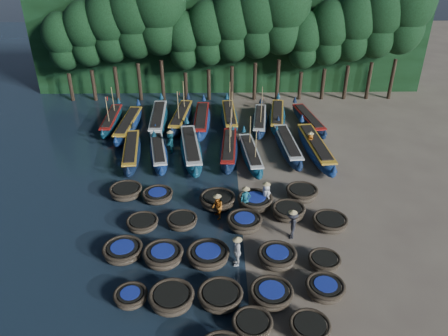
{
  "coord_description": "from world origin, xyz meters",
  "views": [
    {
      "loc": [
        -1.45,
        -22.2,
        15.81
      ],
      "look_at": [
        -0.98,
        3.47,
        1.3
      ],
      "focal_mm": 35.0,
      "sensor_mm": 36.0,
      "label": 1
    }
  ],
  "objects_px": {
    "coracle_4": "(310,327)",
    "long_boat_16": "(277,116)",
    "long_boat_3": "(158,152)",
    "long_boat_11": "(158,119)",
    "long_boat_10": "(128,125)",
    "long_boat_6": "(251,154)",
    "long_boat_15": "(260,121)",
    "fisherman_0": "(266,194)",
    "fisherman_2": "(217,206)",
    "long_boat_5": "(229,149)",
    "coracle_18": "(289,212)",
    "long_boat_17": "(308,120)",
    "coracle_15": "(143,223)",
    "long_boat_8": "(315,147)",
    "coracle_19": "(330,222)",
    "fisherman_1": "(246,199)",
    "coracle_13": "(277,257)",
    "long_boat_13": "(202,120)",
    "coracle_14": "(324,261)",
    "coracle_3": "(252,325)",
    "coracle_24": "(302,193)",
    "coracle_12": "(208,255)",
    "fisherman_4": "(237,251)",
    "long_boat_4": "(191,149)",
    "coracle_5": "(131,297)",
    "fisherman_5": "(170,141)",
    "coracle_23": "(255,202)",
    "long_boat_14": "(230,117)",
    "coracle_10": "(123,251)",
    "long_boat_7": "(288,145)",
    "coracle_9": "(325,289)",
    "coracle_8": "(271,294)",
    "coracle_7": "(220,296)",
    "long_boat_9": "(112,120)",
    "coracle_11": "(163,256)",
    "long_boat_2": "(131,151)",
    "coracle_21": "(158,195)",
    "long_boat_12": "(181,117)",
    "fisherman_6": "(310,142)",
    "fisherman_3": "(292,224)",
    "coracle_22": "(218,200)"
  },
  "relations": [
    {
      "from": "coracle_10",
      "to": "long_boat_5",
      "type": "height_order",
      "value": "long_boat_5"
    },
    {
      "from": "coracle_23",
      "to": "long_boat_14",
      "type": "distance_m",
      "value": 13.68
    },
    {
      "from": "coracle_24",
      "to": "long_boat_4",
      "type": "distance_m",
      "value": 9.75
    },
    {
      "from": "long_boat_6",
      "to": "long_boat_15",
      "type": "relative_size",
      "value": 0.98
    },
    {
      "from": "coracle_7",
      "to": "coracle_9",
      "type": "height_order",
      "value": "coracle_9"
    },
    {
      "from": "long_boat_14",
      "to": "coracle_21",
      "type": "bearing_deg",
      "value": -113.82
    },
    {
      "from": "coracle_4",
      "to": "long_boat_16",
      "type": "bearing_deg",
      "value": 86.38
    },
    {
      "from": "long_boat_5",
      "to": "coracle_15",
      "type": "bearing_deg",
      "value": -116.53
    },
    {
      "from": "coracle_4",
      "to": "coracle_8",
      "type": "relative_size",
      "value": 0.9
    },
    {
      "from": "coracle_18",
      "to": "coracle_24",
      "type": "relative_size",
      "value": 0.95
    },
    {
      "from": "coracle_3",
      "to": "coracle_12",
      "type": "distance_m",
      "value": 4.95
    },
    {
      "from": "coracle_12",
      "to": "long_boat_13",
      "type": "relative_size",
      "value": 0.33
    },
    {
      "from": "coracle_12",
      "to": "coracle_18",
      "type": "xyz_separation_m",
      "value": [
        4.83,
        3.91,
        -0.0
      ]
    },
    {
      "from": "long_boat_7",
      "to": "fisherman_1",
      "type": "bearing_deg",
      "value": -119.15
    },
    {
      "from": "coracle_22",
      "to": "coracle_13",
      "type": "bearing_deg",
      "value": -60.32
    },
    {
      "from": "coracle_19",
      "to": "long_boat_15",
      "type": "distance_m",
      "value": 15.12
    },
    {
      "from": "coracle_18",
      "to": "long_boat_17",
      "type": "distance_m",
      "value": 14.36
    },
    {
      "from": "coracle_13",
      "to": "coracle_21",
      "type": "height_order",
      "value": "coracle_13"
    },
    {
      "from": "coracle_10",
      "to": "long_boat_10",
      "type": "xyz_separation_m",
      "value": [
        -2.53,
        16.48,
        0.12
      ]
    },
    {
      "from": "long_boat_4",
      "to": "fisherman_1",
      "type": "height_order",
      "value": "fisherman_1"
    },
    {
      "from": "long_boat_10",
      "to": "long_boat_11",
      "type": "distance_m",
      "value": 2.69
    },
    {
      "from": "coracle_14",
      "to": "long_boat_16",
      "type": "distance_m",
      "value": 19.09
    },
    {
      "from": "long_boat_3",
      "to": "long_boat_5",
      "type": "distance_m",
      "value": 5.42
    },
    {
      "from": "coracle_3",
      "to": "coracle_24",
      "type": "xyz_separation_m",
      "value": [
        4.01,
        10.51,
        0.07
      ]
    },
    {
      "from": "fisherman_4",
      "to": "coracle_8",
      "type": "bearing_deg",
      "value": 26.83
    },
    {
      "from": "long_boat_8",
      "to": "coracle_18",
      "type": "bearing_deg",
      "value": -116.28
    },
    {
      "from": "coracle_14",
      "to": "fisherman_2",
      "type": "height_order",
      "value": "fisherman_2"
    },
    {
      "from": "coracle_11",
      "to": "long_boat_15",
      "type": "xyz_separation_m",
      "value": [
        6.69,
        17.73,
        0.03
      ]
    },
    {
      "from": "coracle_3",
      "to": "coracle_9",
      "type": "xyz_separation_m",
      "value": [
        3.66,
        2.06,
        0.03
      ]
    },
    {
      "from": "fisherman_0",
      "to": "fisherman_2",
      "type": "distance_m",
      "value": 3.28
    },
    {
      "from": "long_boat_3",
      "to": "long_boat_11",
      "type": "height_order",
      "value": "long_boat_11"
    },
    {
      "from": "coracle_14",
      "to": "coracle_15",
      "type": "relative_size",
      "value": 0.8
    },
    {
      "from": "long_boat_6",
      "to": "fisherman_6",
      "type": "distance_m",
      "value": 4.86
    },
    {
      "from": "coracle_11",
      "to": "fisherman_0",
      "type": "relative_size",
      "value": 1.13
    },
    {
      "from": "long_boat_10",
      "to": "long_boat_11",
      "type": "relative_size",
      "value": 0.94
    },
    {
      "from": "coracle_4",
      "to": "long_boat_2",
      "type": "relative_size",
      "value": 0.27
    },
    {
      "from": "long_boat_13",
      "to": "fisherman_5",
      "type": "height_order",
      "value": "fisherman_5"
    },
    {
      "from": "long_boat_4",
      "to": "coracle_5",
      "type": "bearing_deg",
      "value": -105.52
    },
    {
      "from": "long_boat_15",
      "to": "fisherman_3",
      "type": "height_order",
      "value": "long_boat_15"
    },
    {
      "from": "coracle_13",
      "to": "long_boat_13",
      "type": "distance_m",
      "value": 18.56
    },
    {
      "from": "coracle_7",
      "to": "fisherman_2",
      "type": "relative_size",
      "value": 1.41
    },
    {
      "from": "long_boat_6",
      "to": "coracle_24",
      "type": "bearing_deg",
      "value": -67.03
    },
    {
      "from": "coracle_7",
      "to": "long_boat_9",
      "type": "bearing_deg",
      "value": 114.17
    },
    {
      "from": "fisherman_3",
      "to": "coracle_12",
      "type": "bearing_deg",
      "value": -61.98
    },
    {
      "from": "long_boat_12",
      "to": "long_boat_13",
      "type": "distance_m",
      "value": 2.0
    },
    {
      "from": "coracle_19",
      "to": "fisherman_2",
      "type": "height_order",
      "value": "fisherman_2"
    },
    {
      "from": "coracle_19",
      "to": "fisherman_1",
      "type": "distance_m",
      "value": 5.2
    },
    {
      "from": "coracle_4",
      "to": "fisherman_1",
      "type": "relative_size",
      "value": 1.09
    },
    {
      "from": "fisherman_2",
      "to": "coracle_10",
      "type": "bearing_deg",
      "value": -69.49
    },
    {
      "from": "coracle_15",
      "to": "fisherman_4",
      "type": "height_order",
      "value": "fisherman_4"
    }
  ]
}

